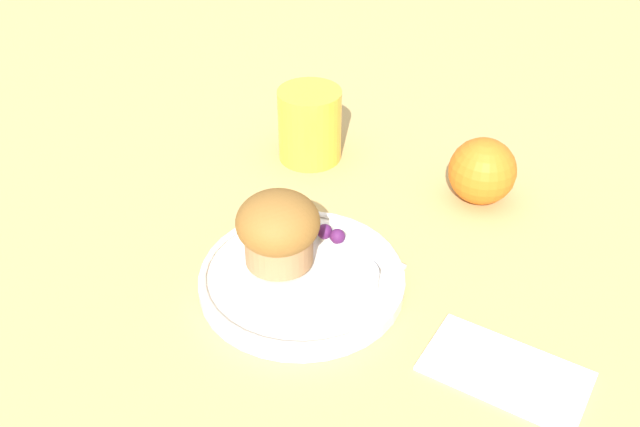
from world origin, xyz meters
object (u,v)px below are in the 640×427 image
(butter_knife, at_px, (329,234))
(juice_glass, at_px, (310,125))
(muffin, at_px, (278,229))
(orange_fruit, at_px, (482,171))

(butter_knife, bearing_deg, juice_glass, 135.82)
(butter_knife, height_order, juice_glass, juice_glass)
(muffin, height_order, orange_fruit, muffin)
(butter_knife, distance_m, juice_glass, 0.18)
(butter_knife, relative_size, orange_fruit, 2.36)
(muffin, distance_m, juice_glass, 0.22)
(butter_knife, height_order, orange_fruit, orange_fruit)
(orange_fruit, bearing_deg, juice_glass, -173.91)
(orange_fruit, xyz_separation_m, juice_glass, (-0.21, -0.02, 0.01))
(butter_knife, xyz_separation_m, juice_glass, (-0.11, 0.14, 0.02))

